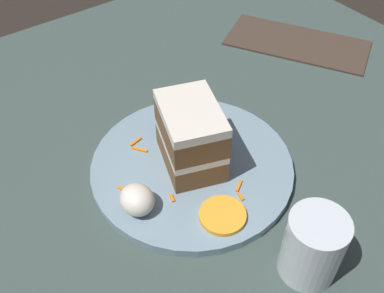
{
  "coord_description": "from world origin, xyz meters",
  "views": [
    {
      "loc": [
        -0.41,
        0.32,
        0.52
      ],
      "look_at": [
        -0.06,
        0.05,
        0.07
      ],
      "focal_mm": 42.0,
      "sensor_mm": 36.0,
      "label": 1
    }
  ],
  "objects_px": {
    "drinking_glass": "(312,250)",
    "menu_card": "(297,43)",
    "orange_garnish": "(223,215)",
    "cream_dollop": "(137,200)",
    "plate": "(192,166)",
    "cake_slice": "(191,136)"
  },
  "relations": [
    {
      "from": "cream_dollop",
      "to": "menu_card",
      "type": "xyz_separation_m",
      "value": [
        0.17,
        -0.47,
        -0.03
      ]
    },
    {
      "from": "orange_garnish",
      "to": "menu_card",
      "type": "height_order",
      "value": "orange_garnish"
    },
    {
      "from": "drinking_glass",
      "to": "menu_card",
      "type": "xyz_separation_m",
      "value": [
        0.36,
        -0.35,
        -0.04
      ]
    },
    {
      "from": "cake_slice",
      "to": "menu_card",
      "type": "relative_size",
      "value": 0.46
    },
    {
      "from": "plate",
      "to": "drinking_glass",
      "type": "bearing_deg",
      "value": -175.56
    },
    {
      "from": "plate",
      "to": "menu_card",
      "type": "bearing_deg",
      "value": -68.47
    },
    {
      "from": "plate",
      "to": "orange_garnish",
      "type": "height_order",
      "value": "orange_garnish"
    },
    {
      "from": "cream_dollop",
      "to": "menu_card",
      "type": "bearing_deg",
      "value": -70.43
    },
    {
      "from": "cake_slice",
      "to": "menu_card",
      "type": "xyz_separation_m",
      "value": [
        0.14,
        -0.37,
        -0.06
      ]
    },
    {
      "from": "cream_dollop",
      "to": "menu_card",
      "type": "height_order",
      "value": "cream_dollop"
    },
    {
      "from": "cake_slice",
      "to": "menu_card",
      "type": "distance_m",
      "value": 0.4
    },
    {
      "from": "drinking_glass",
      "to": "cake_slice",
      "type": "bearing_deg",
      "value": 3.81
    },
    {
      "from": "plate",
      "to": "cream_dollop",
      "type": "bearing_deg",
      "value": 102.35
    },
    {
      "from": "menu_card",
      "to": "plate",
      "type": "bearing_deg",
      "value": 171.14
    },
    {
      "from": "plate",
      "to": "cake_slice",
      "type": "height_order",
      "value": "cake_slice"
    },
    {
      "from": "orange_garnish",
      "to": "drinking_glass",
      "type": "xyz_separation_m",
      "value": [
        -0.11,
        -0.04,
        0.02
      ]
    },
    {
      "from": "orange_garnish",
      "to": "menu_card",
      "type": "bearing_deg",
      "value": -58.07
    },
    {
      "from": "orange_garnish",
      "to": "menu_card",
      "type": "relative_size",
      "value": 0.23
    },
    {
      "from": "cake_slice",
      "to": "cream_dollop",
      "type": "bearing_deg",
      "value": -145.72
    },
    {
      "from": "cream_dollop",
      "to": "drinking_glass",
      "type": "height_order",
      "value": "drinking_glass"
    },
    {
      "from": "drinking_glass",
      "to": "plate",
      "type": "bearing_deg",
      "value": 4.44
    },
    {
      "from": "orange_garnish",
      "to": "drinking_glass",
      "type": "relative_size",
      "value": 0.66
    }
  ]
}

